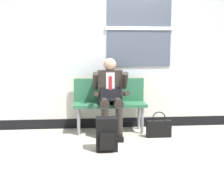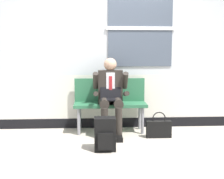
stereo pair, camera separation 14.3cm
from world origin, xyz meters
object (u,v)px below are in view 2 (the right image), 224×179
at_px(person_seated, 111,94).
at_px(backpack, 105,134).
at_px(bench_with_person, 110,100).
at_px(handbag, 159,129).

bearing_deg(person_seated, backpack, -98.70).
bearing_deg(person_seated, bench_with_person, 90.00).
bearing_deg(person_seated, handbag, -17.35).
xyz_separation_m(bench_with_person, person_seated, (-0.00, -0.20, 0.13)).
height_order(bench_with_person, backpack, bench_with_person).
xyz_separation_m(person_seated, handbag, (0.75, -0.23, -0.52)).
bearing_deg(bench_with_person, person_seated, -90.00).
bearing_deg(handbag, backpack, -147.94).
bearing_deg(handbag, bench_with_person, 150.06).
distance_m(backpack, handbag, 1.03).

